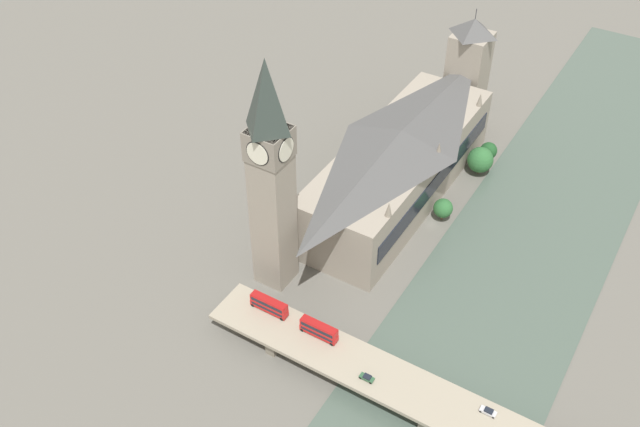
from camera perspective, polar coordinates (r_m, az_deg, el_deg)
The scene contains 13 objects.
ground_plane at distance 249.90m, azimuth 8.94°, elevation -0.83°, with size 600.00×600.00×0.00m, color #605E56.
river_water at distance 243.62m, azimuth 15.83°, elevation -3.41°, with size 52.50×360.00×0.30m, color #47564C.
parliament_hall at distance 252.13m, azimuth 6.35°, elevation 3.98°, with size 30.17×95.77×28.07m.
clock_tower at distance 201.85m, azimuth -3.95°, elevation 3.10°, with size 11.48×11.48×77.66m.
victoria_tower at distance 294.25m, azimuth 11.70°, elevation 11.09°, with size 14.23×14.23×48.48m.
road_bridge at distance 194.58m, azimuth 9.15°, elevation -14.79°, with size 136.99×15.20×6.06m.
double_decker_bus_mid at distance 209.05m, azimuth -4.10°, elevation -7.28°, with size 11.99×2.66×4.87m.
double_decker_bus_rear at distance 202.39m, azimuth -0.09°, elevation -9.26°, with size 11.50×2.62×4.89m.
car_northbound_lead at distance 193.60m, azimuth 13.31°, elevation -15.15°, with size 4.30×1.81×1.35m.
car_southbound_mid at distance 195.13m, azimuth 3.77°, elevation -12.97°, with size 4.04×1.78×1.40m.
tree_embankment_near at distance 272.04m, azimuth 12.70°, elevation 4.21°, with size 9.70×9.70×11.12m.
tree_embankment_mid at distance 277.94m, azimuth 13.33°, elevation 4.91°, with size 6.53×6.53×9.32m.
tree_embankment_far at distance 249.02m, azimuth 9.82°, elevation 0.42°, with size 6.78×6.78×8.50m.
Camera 1 is at (-63.39, 177.89, 163.67)m, focal length 40.00 mm.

